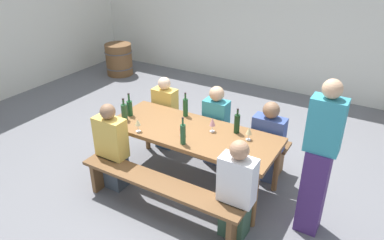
# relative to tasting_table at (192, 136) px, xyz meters

# --- Properties ---
(ground_plane) EXTENTS (24.00, 24.00, 0.00)m
(ground_plane) POSITION_rel_tasting_table_xyz_m (0.00, 0.00, -0.68)
(ground_plane) COLOR slate
(back_wall) EXTENTS (14.00, 0.20, 3.20)m
(back_wall) POSITION_rel_tasting_table_xyz_m (0.00, 3.78, 0.92)
(back_wall) COLOR silver
(back_wall) RESTS_ON ground
(tasting_table) EXTENTS (2.15, 0.86, 0.75)m
(tasting_table) POSITION_rel_tasting_table_xyz_m (0.00, 0.00, 0.00)
(tasting_table) COLOR brown
(tasting_table) RESTS_ON ground
(bench_near) EXTENTS (2.05, 0.30, 0.45)m
(bench_near) POSITION_rel_tasting_table_xyz_m (0.00, -0.73, -0.32)
(bench_near) COLOR brown
(bench_near) RESTS_ON ground
(bench_far) EXTENTS (2.05, 0.30, 0.45)m
(bench_far) POSITION_rel_tasting_table_xyz_m (0.00, 0.73, -0.32)
(bench_far) COLOR brown
(bench_far) RESTS_ON ground
(wine_bottle_0) EXTENTS (0.07, 0.07, 0.32)m
(wine_bottle_0) POSITION_rel_tasting_table_xyz_m (0.49, 0.24, 0.20)
(wine_bottle_0) COLOR #143319
(wine_bottle_0) RESTS_ON tasting_table
(wine_bottle_1) EXTENTS (0.07, 0.07, 0.32)m
(wine_bottle_1) POSITION_rel_tasting_table_xyz_m (-0.93, -0.05, 0.19)
(wine_bottle_1) COLOR #194723
(wine_bottle_1) RESTS_ON tasting_table
(wine_bottle_2) EXTENTS (0.08, 0.08, 0.30)m
(wine_bottle_2) POSITION_rel_tasting_table_xyz_m (-0.91, -0.18, 0.19)
(wine_bottle_2) COLOR #234C2D
(wine_bottle_2) RESTS_ON tasting_table
(wine_bottle_3) EXTENTS (0.07, 0.07, 0.33)m
(wine_bottle_3) POSITION_rel_tasting_table_xyz_m (-0.29, 0.31, 0.20)
(wine_bottle_3) COLOR #194723
(wine_bottle_3) RESTS_ON tasting_table
(wine_bottle_4) EXTENTS (0.06, 0.06, 0.34)m
(wine_bottle_4) POSITION_rel_tasting_table_xyz_m (0.07, -0.32, 0.20)
(wine_bottle_4) COLOR #234C2D
(wine_bottle_4) RESTS_ON tasting_table
(wine_glass_0) EXTENTS (0.07, 0.07, 0.18)m
(wine_glass_0) POSITION_rel_tasting_table_xyz_m (0.22, 0.11, 0.20)
(wine_glass_0) COLOR silver
(wine_glass_0) RESTS_ON tasting_table
(wine_glass_1) EXTENTS (0.07, 0.07, 0.16)m
(wine_glass_1) POSITION_rel_tasting_table_xyz_m (0.68, 0.15, 0.19)
(wine_glass_1) COLOR silver
(wine_glass_1) RESTS_ON tasting_table
(wine_glass_2) EXTENTS (0.07, 0.07, 0.17)m
(wine_glass_2) POSITION_rel_tasting_table_xyz_m (-0.56, -0.35, 0.19)
(wine_glass_2) COLOR silver
(wine_glass_2) RESTS_ON tasting_table
(wine_glass_3) EXTENTS (0.06, 0.06, 0.16)m
(wine_glass_3) POSITION_rel_tasting_table_xyz_m (-0.04, -0.16, 0.19)
(wine_glass_3) COLOR silver
(wine_glass_3) RESTS_ON tasting_table
(seated_guest_near_0) EXTENTS (0.40, 0.24, 1.15)m
(seated_guest_near_0) POSITION_rel_tasting_table_xyz_m (-0.81, -0.58, -0.14)
(seated_guest_near_0) COLOR #3D464F
(seated_guest_near_0) RESTS_ON ground
(seated_guest_near_1) EXTENTS (0.37, 0.24, 1.16)m
(seated_guest_near_1) POSITION_rel_tasting_table_xyz_m (0.87, -0.58, -0.13)
(seated_guest_near_1) COLOR #304E3A
(seated_guest_near_1) RESTS_ON ground
(seated_guest_far_0) EXTENTS (0.35, 0.24, 1.11)m
(seated_guest_far_0) POSITION_rel_tasting_table_xyz_m (-0.80, 0.58, -0.15)
(seated_guest_far_0) COLOR navy
(seated_guest_far_0) RESTS_ON ground
(seated_guest_far_1) EXTENTS (0.33, 0.24, 1.14)m
(seated_guest_far_1) POSITION_rel_tasting_table_xyz_m (0.04, 0.58, -0.13)
(seated_guest_far_1) COLOR #49526F
(seated_guest_far_1) RESTS_ON ground
(seated_guest_far_2) EXTENTS (0.41, 0.24, 1.09)m
(seated_guest_far_2) POSITION_rel_tasting_table_xyz_m (0.79, 0.58, -0.16)
(seated_guest_far_2) COLOR #404E72
(seated_guest_far_2) RESTS_ON ground
(standing_host) EXTENTS (0.33, 0.24, 1.75)m
(standing_host) POSITION_rel_tasting_table_xyz_m (1.53, -0.08, 0.18)
(standing_host) COLOR #412662
(standing_host) RESTS_ON ground
(wine_barrel) EXTENTS (0.63, 0.63, 0.71)m
(wine_barrel) POSITION_rel_tasting_table_xyz_m (-3.57, 2.70, -0.32)
(wine_barrel) COLOR brown
(wine_barrel) RESTS_ON ground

